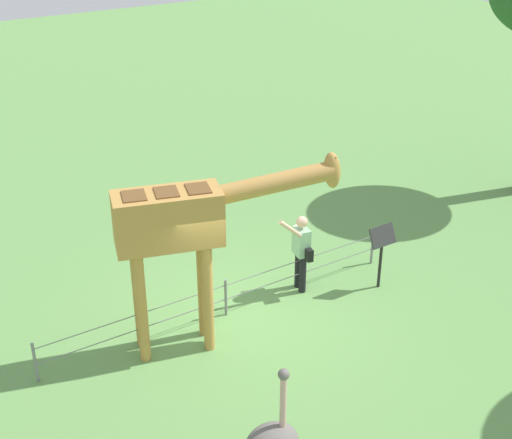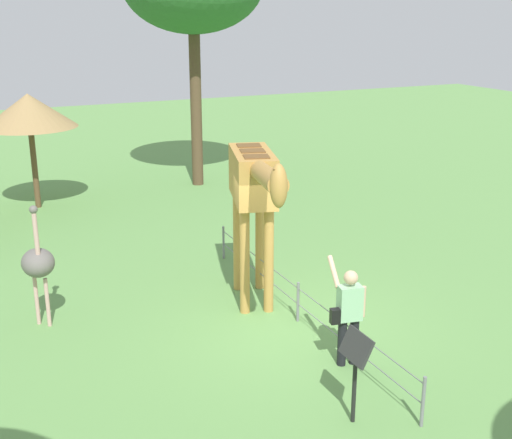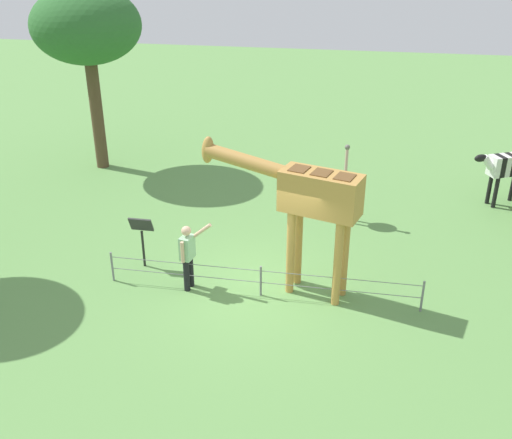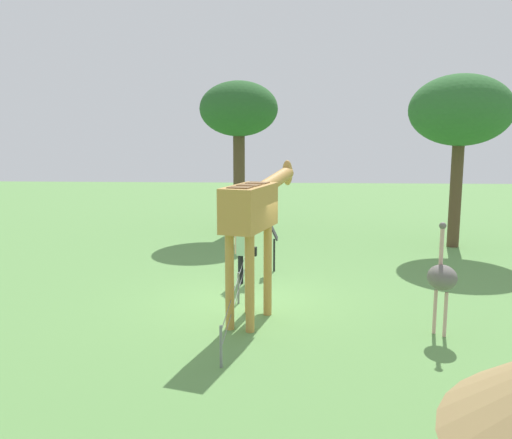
{
  "view_description": "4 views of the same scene",
  "coord_description": "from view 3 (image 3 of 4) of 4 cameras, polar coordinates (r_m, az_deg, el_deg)",
  "views": [
    {
      "loc": [
        -5.36,
        -9.18,
        7.45
      ],
      "look_at": [
        0.9,
        0.63,
        1.56
      ],
      "focal_mm": 49.51,
      "sensor_mm": 36.0,
      "label": 1
    },
    {
      "loc": [
        9.59,
        -5.04,
        5.37
      ],
      "look_at": [
        0.09,
        -0.63,
        2.06
      ],
      "focal_mm": 46.96,
      "sensor_mm": 36.0,
      "label": 2
    },
    {
      "loc": [
        -1.9,
        11.36,
        7.46
      ],
      "look_at": [
        0.25,
        -0.57,
        1.49
      ],
      "focal_mm": 41.81,
      "sensor_mm": 36.0,
      "label": 3
    },
    {
      "loc": [
        -12.23,
        -0.82,
        4.01
      ],
      "look_at": [
        -0.33,
        -0.19,
        2.06
      ],
      "focal_mm": 38.11,
      "sensor_mm": 36.0,
      "label": 4
    }
  ],
  "objects": [
    {
      "name": "wire_fence",
      "position": [
        13.31,
        0.46,
        -5.79
      ],
      "size": [
        7.05,
        0.05,
        0.75
      ],
      "color": "slate",
      "rests_on": "ground_plane"
    },
    {
      "name": "info_sign",
      "position": [
        14.42,
        -10.88,
        -1.12
      ],
      "size": [
        0.56,
        0.21,
        1.32
      ],
      "color": "black",
      "rests_on": "ground_plane"
    },
    {
      "name": "ground_plane",
      "position": [
        13.72,
        0.63,
        -6.7
      ],
      "size": [
        60.0,
        60.0,
        0.0
      ],
      "primitive_type": "plane",
      "color": "#60934C"
    },
    {
      "name": "giraffe",
      "position": [
        12.69,
        4.87,
        2.11
      ],
      "size": [
        3.73,
        1.55,
        3.3
      ],
      "color": "#BC8942",
      "rests_on": "ground_plane"
    },
    {
      "name": "ostrich",
      "position": [
        16.52,
        9.01,
        3.53
      ],
      "size": [
        0.7,
        0.56,
        2.25
      ],
      "color": "#CC9E93",
      "rests_on": "ground_plane"
    },
    {
      "name": "zebra",
      "position": [
        18.85,
        22.83,
        4.6
      ],
      "size": [
        1.75,
        1.07,
        1.66
      ],
      "color": "black",
      "rests_on": "ground_plane"
    },
    {
      "name": "tree_east",
      "position": [
        20.25,
        -15.92,
        17.28
      ],
      "size": [
        3.44,
        3.44,
        5.9
      ],
      "color": "brown",
      "rests_on": "ground_plane"
    },
    {
      "name": "visitor",
      "position": [
        13.41,
        -6.52,
        -3.24
      ],
      "size": [
        0.72,
        0.59,
        1.67
      ],
      "color": "black",
      "rests_on": "ground_plane"
    }
  ]
}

